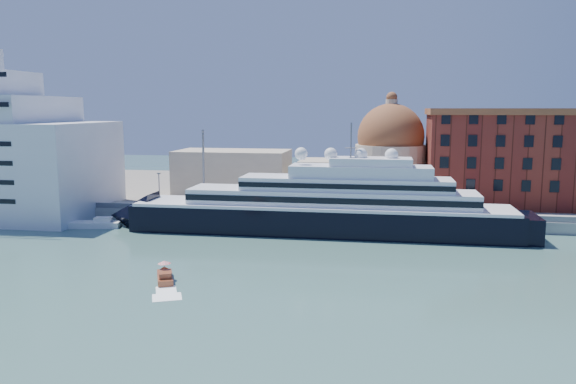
# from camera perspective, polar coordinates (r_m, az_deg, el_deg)

# --- Properties ---
(ground) EXTENTS (400.00, 400.00, 0.00)m
(ground) POSITION_cam_1_polar(r_m,az_deg,el_deg) (94.53, -3.08, -6.99)
(ground) COLOR #3B6761
(ground) RESTS_ON ground
(quay) EXTENTS (180.00, 10.00, 2.50)m
(quay) POSITION_cam_1_polar(r_m,az_deg,el_deg) (126.77, 0.31, -2.41)
(quay) COLOR gray
(quay) RESTS_ON ground
(land) EXTENTS (260.00, 72.00, 2.00)m
(land) POSITION_cam_1_polar(r_m,az_deg,el_deg) (166.84, 2.60, 0.13)
(land) COLOR slate
(land) RESTS_ON ground
(quay_fence) EXTENTS (180.00, 0.10, 1.20)m
(quay_fence) POSITION_cam_1_polar(r_m,az_deg,el_deg) (122.07, -0.04, -1.95)
(quay_fence) COLOR slate
(quay_fence) RESTS_ON quay
(superyacht) EXTENTS (87.73, 12.16, 26.22)m
(superyacht) POSITION_cam_1_polar(r_m,az_deg,el_deg) (114.67, 2.12, -1.91)
(superyacht) COLOR black
(superyacht) RESTS_ON ground
(service_barge) EXTENTS (11.02, 5.52, 2.37)m
(service_barge) POSITION_cam_1_polar(r_m,az_deg,el_deg) (127.00, -18.90, -3.11)
(service_barge) COLOR white
(service_barge) RESTS_ON ground
(water_taxi) EXTENTS (4.58, 6.77, 3.07)m
(water_taxi) POSITION_cam_1_polar(r_m,az_deg,el_deg) (85.39, -12.39, -8.36)
(water_taxi) COLOR maroon
(water_taxi) RESTS_ON ground
(warehouse) EXTENTS (43.00, 19.00, 23.25)m
(warehouse) POSITION_cam_1_polar(r_m,az_deg,el_deg) (144.81, 22.35, 3.33)
(warehouse) COLOR maroon
(warehouse) RESTS_ON land
(church) EXTENTS (66.00, 18.00, 25.50)m
(church) POSITION_cam_1_polar(r_m,az_deg,el_deg) (147.89, 4.26, 2.91)
(church) COLOR beige
(church) RESTS_ON land
(lamp_posts) EXTENTS (120.80, 2.40, 18.00)m
(lamp_posts) POSITION_cam_1_polar(r_m,az_deg,el_deg) (126.43, -5.49, 1.47)
(lamp_posts) COLOR slate
(lamp_posts) RESTS_ON quay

